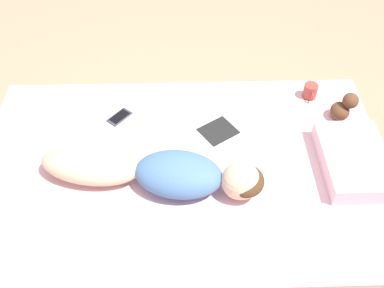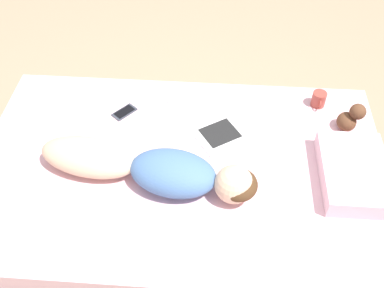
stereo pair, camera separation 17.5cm
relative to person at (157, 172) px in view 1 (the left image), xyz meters
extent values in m
plane|color=#9E8466|center=(-0.12, 0.14, -0.58)|extent=(12.00, 12.00, 0.00)
cube|color=#383333|center=(-0.12, 0.14, -0.41)|extent=(1.51, 2.35, 0.33)
cube|color=beige|center=(-0.12, 0.14, -0.17)|extent=(1.45, 2.29, 0.16)
ellipsoid|color=#DBB28E|center=(-0.07, -0.36, -0.01)|extent=(0.34, 0.58, 0.17)
ellipsoid|color=#476B9E|center=(0.02, 0.11, 0.00)|extent=(0.37, 0.51, 0.19)
ellipsoid|color=#472D19|center=(0.08, 0.45, 0.01)|extent=(0.24, 0.23, 0.11)
sphere|color=#DBB28E|center=(0.08, 0.43, 0.01)|extent=(0.20, 0.20, 0.20)
cube|color=white|center=(-0.60, 0.20, -0.09)|extent=(0.39, 0.39, 0.01)
cube|color=white|center=(-0.38, 0.35, -0.09)|extent=(0.39, 0.39, 0.01)
cube|color=black|center=(-0.38, 0.35, -0.08)|extent=(0.26, 0.27, 0.00)
cylinder|color=#993D33|center=(-0.68, 0.95, -0.04)|extent=(0.09, 0.09, 0.10)
cylinder|color=black|center=(-0.68, 0.95, 0.00)|extent=(0.07, 0.07, 0.01)
torus|color=#993D33|center=(-0.63, 0.95, -0.04)|extent=(0.06, 0.01, 0.06)
cube|color=#333842|center=(-0.52, -0.25, -0.09)|extent=(0.17, 0.16, 0.01)
cube|color=black|center=(-0.52, -0.25, -0.08)|extent=(0.14, 0.13, 0.00)
ellipsoid|color=brown|center=(-0.48, 1.09, -0.04)|extent=(0.13, 0.11, 0.11)
sphere|color=brown|center=(-0.48, 1.14, 0.04)|extent=(0.10, 0.10, 0.10)
cube|color=beige|center=(-0.08, 1.07, -0.04)|extent=(0.52, 0.35, 0.11)
camera|label=1|loc=(1.50, 0.14, 1.81)|focal=42.00mm
camera|label=2|loc=(1.49, 0.32, 1.81)|focal=42.00mm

